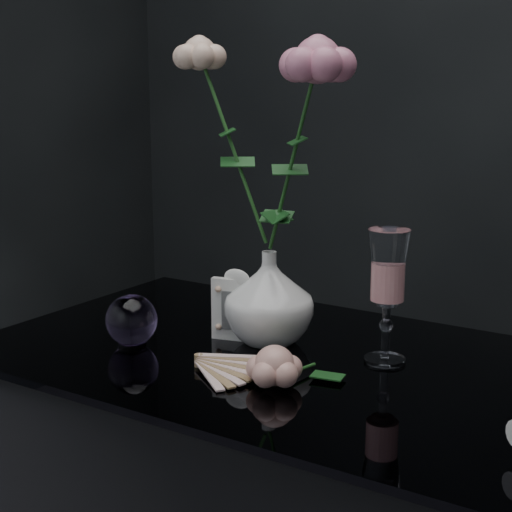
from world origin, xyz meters
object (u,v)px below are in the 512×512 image
Objects in this scene: wine_glass at (387,297)px; vase at (269,298)px; picture_frame at (237,305)px; paperweight at (132,320)px; loose_rose at (274,366)px.

vase is at bearing -174.86° from wine_glass.
paperweight is at bearing -152.61° from picture_frame.
wine_glass is (0.20, 0.02, 0.03)m from vase.
paperweight is 0.48× the size of loose_rose.
vase is 0.22m from paperweight.
vase reaches higher than loose_rose.
vase reaches higher than picture_frame.
loose_rose is at bearing -55.85° from vase.
vase reaches higher than paperweight.
loose_rose is at bearing -116.88° from wine_glass.
vase is at bearing 143.97° from loose_rose.
picture_frame is (-0.05, -0.02, -0.02)m from vase.
paperweight is (-0.13, -0.11, -0.02)m from picture_frame.
wine_glass is at bearing 82.94° from loose_rose.
loose_rose is (0.11, -0.16, -0.05)m from vase.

